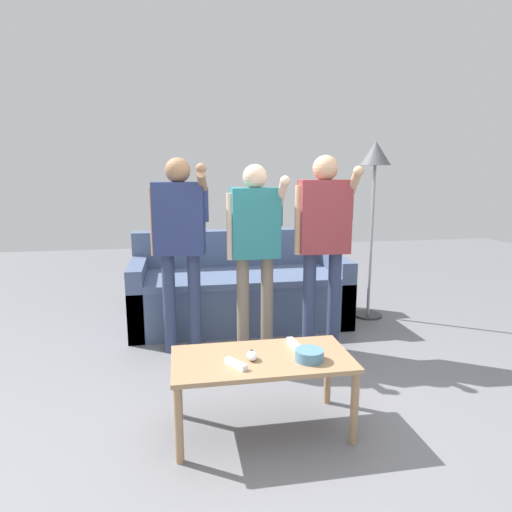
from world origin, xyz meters
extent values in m
plane|color=slate|center=(0.00, 0.00, 0.00)|extent=(12.00, 12.00, 0.00)
cube|color=#475675|center=(-0.01, 1.59, 0.22)|extent=(2.01, 0.88, 0.44)
cube|color=#4D5D7E|center=(-0.01, 1.52, 0.47)|extent=(1.73, 0.76, 0.06)
cube|color=#475675|center=(-0.01, 1.94, 0.65)|extent=(2.01, 0.18, 0.42)
cube|color=#475675|center=(-0.95, 1.59, 0.32)|extent=(0.14, 0.88, 0.63)
cube|color=#475675|center=(0.93, 1.59, 0.32)|extent=(0.14, 0.88, 0.63)
cube|color=#997551|center=(-0.14, -0.24, 0.42)|extent=(0.99, 0.50, 0.03)
cylinder|color=#997551|center=(-0.60, -0.45, 0.21)|extent=(0.04, 0.04, 0.41)
cylinder|color=#997551|center=(0.32, -0.45, 0.21)|extent=(0.04, 0.04, 0.41)
cylinder|color=#997551|center=(-0.60, -0.02, 0.21)|extent=(0.04, 0.04, 0.41)
cylinder|color=#997551|center=(0.32, -0.02, 0.21)|extent=(0.04, 0.04, 0.41)
cylinder|color=teal|center=(0.11, -0.32, 0.47)|extent=(0.16, 0.16, 0.06)
ellipsoid|color=white|center=(-0.20, -0.26, 0.46)|extent=(0.06, 0.09, 0.05)
cylinder|color=#4C4C51|center=(-0.20, -0.25, 0.49)|extent=(0.02, 0.02, 0.01)
cylinder|color=#2D2D33|center=(1.29, 1.54, 0.01)|extent=(0.28, 0.28, 0.02)
cylinder|color=gray|center=(1.29, 1.54, 0.76)|extent=(0.03, 0.03, 1.48)
cone|color=#4C4C51|center=(1.29, 1.54, 1.61)|extent=(0.29, 0.29, 0.22)
cylinder|color=#2D3856|center=(-0.66, 0.98, 0.40)|extent=(0.10, 0.10, 0.81)
cylinder|color=#2D3856|center=(-0.46, 0.95, 0.40)|extent=(0.10, 0.10, 0.81)
cube|color=navy|center=(-0.56, 0.96, 1.08)|extent=(0.41, 0.26, 0.56)
sphere|color=#936B4C|center=(-0.56, 0.96, 1.45)|extent=(0.19, 0.19, 0.19)
cylinder|color=#936B4C|center=(-0.75, 0.99, 1.06)|extent=(0.07, 0.07, 0.52)
cylinder|color=navy|center=(-0.37, 0.93, 1.19)|extent=(0.07, 0.07, 0.26)
cylinder|color=#936B4C|center=(-0.38, 0.86, 1.35)|extent=(0.10, 0.26, 0.20)
sphere|color=#936B4C|center=(-0.39, 0.79, 1.46)|extent=(0.08, 0.08, 0.08)
cylinder|color=#756656|center=(-0.08, 0.86, 0.39)|extent=(0.10, 0.10, 0.78)
cylinder|color=#756656|center=(0.11, 0.86, 0.39)|extent=(0.10, 0.10, 0.78)
cube|color=#28757A|center=(0.01, 0.86, 1.05)|extent=(0.38, 0.21, 0.54)
sphere|color=beige|center=(0.01, 0.86, 1.40)|extent=(0.19, 0.19, 0.19)
cylinder|color=beige|center=(-0.17, 0.85, 1.03)|extent=(0.07, 0.07, 0.51)
cylinder|color=#28757A|center=(0.20, 0.86, 1.15)|extent=(0.07, 0.07, 0.25)
cylinder|color=beige|center=(0.20, 0.77, 1.29)|extent=(0.07, 0.22, 0.23)
sphere|color=beige|center=(0.20, 0.68, 1.37)|extent=(0.08, 0.08, 0.08)
cylinder|color=#2D3856|center=(0.44, 0.79, 0.41)|extent=(0.10, 0.10, 0.82)
cylinder|color=#2D3856|center=(0.65, 0.78, 0.41)|extent=(0.10, 0.10, 0.82)
cube|color=brown|center=(0.54, 0.79, 1.10)|extent=(0.40, 0.23, 0.56)
sphere|color=tan|center=(0.54, 0.79, 1.47)|extent=(0.19, 0.19, 0.19)
cylinder|color=tan|center=(0.35, 0.80, 1.07)|extent=(0.07, 0.07, 0.53)
cylinder|color=brown|center=(0.74, 0.78, 1.21)|extent=(0.07, 0.07, 0.27)
cylinder|color=tan|center=(0.73, 0.68, 1.35)|extent=(0.08, 0.23, 0.24)
sphere|color=tan|center=(0.73, 0.58, 1.44)|extent=(0.08, 0.08, 0.08)
cube|color=white|center=(-0.30, -0.33, 0.45)|extent=(0.11, 0.15, 0.03)
cylinder|color=silver|center=(-0.31, -0.31, 0.47)|extent=(0.01, 0.01, 0.00)
cube|color=silver|center=(-0.27, -0.37, 0.47)|extent=(0.02, 0.02, 0.00)
cube|color=white|center=(0.07, -0.12, 0.45)|extent=(0.05, 0.16, 0.03)
cylinder|color=silver|center=(0.07, -0.09, 0.47)|extent=(0.01, 0.01, 0.00)
cube|color=silver|center=(0.08, -0.17, 0.47)|extent=(0.02, 0.02, 0.00)
camera|label=1|loc=(-0.57, -2.50, 1.45)|focal=31.26mm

